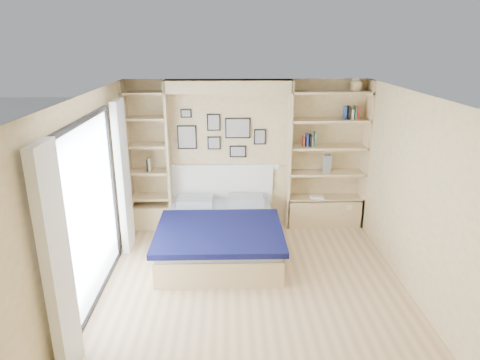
{
  "coord_description": "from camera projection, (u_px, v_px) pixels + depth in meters",
  "views": [
    {
      "loc": [
        -0.31,
        -4.79,
        3.11
      ],
      "look_at": [
        -0.15,
        0.9,
        1.23
      ],
      "focal_mm": 32.0,
      "sensor_mm": 36.0,
      "label": 1
    }
  ],
  "objects": [
    {
      "name": "ground",
      "position": [
        254.0,
        292.0,
        5.54
      ],
      "size": [
        4.5,
        4.5,
        0.0
      ],
      "primitive_type": "plane",
      "color": "tan",
      "rests_on": "ground"
    },
    {
      "name": "room_shell",
      "position": [
        224.0,
        177.0,
        6.63
      ],
      "size": [
        4.5,
        4.5,
        4.5
      ],
      "color": "beige",
      "rests_on": "ground"
    },
    {
      "name": "bed",
      "position": [
        220.0,
        234.0,
        6.52
      ],
      "size": [
        1.8,
        2.22,
        1.07
      ],
      "color": "tan",
      "rests_on": "ground"
    },
    {
      "name": "photo_gallery",
      "position": [
        220.0,
        134.0,
        7.13
      ],
      "size": [
        1.48,
        0.02,
        0.82
      ],
      "color": "black",
      "rests_on": "ground"
    },
    {
      "name": "reading_lamps",
      "position": [
        229.0,
        167.0,
        7.08
      ],
      "size": [
        1.92,
        0.12,
        0.15
      ],
      "color": "silver",
      "rests_on": "ground"
    },
    {
      "name": "shelf_decor",
      "position": [
        319.0,
        130.0,
        7.0
      ],
      "size": [
        3.49,
        0.23,
        2.03
      ],
      "color": "#983422",
      "rests_on": "ground"
    },
    {
      "name": "deck_chair",
      "position": [
        16.0,
        274.0,
        5.35
      ],
      "size": [
        0.43,
        0.69,
        0.68
      ],
      "rotation": [
        0.0,
        0.0,
        0.04
      ],
      "color": "tan",
      "rests_on": "ground"
    }
  ]
}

